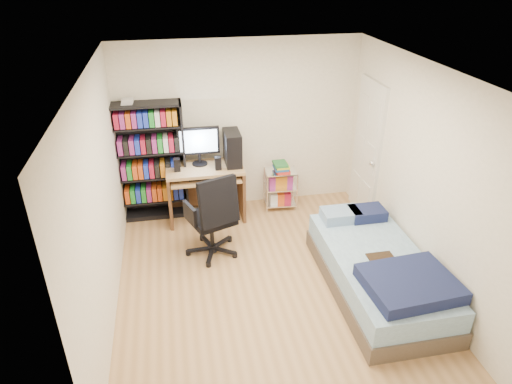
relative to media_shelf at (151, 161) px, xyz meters
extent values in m
cube|color=tan|center=(1.31, -1.84, -0.90)|extent=(3.50, 4.00, 0.04)
cube|color=silver|center=(1.31, -1.84, 1.64)|extent=(3.50, 4.00, 0.04)
cube|color=white|center=(1.31, 0.18, 0.37)|extent=(3.50, 0.04, 2.50)
cube|color=white|center=(1.31, -3.86, 0.37)|extent=(3.50, 0.04, 2.50)
cube|color=white|center=(-0.46, -1.84, 0.37)|extent=(0.04, 4.00, 2.50)
cube|color=white|center=(3.08, -1.84, 0.37)|extent=(0.04, 4.00, 2.50)
cube|color=black|center=(0.00, 0.00, -0.02)|extent=(0.97, 0.32, 1.72)
cube|color=black|center=(0.00, 0.00, -0.62)|extent=(0.90, 0.30, 0.02)
cube|color=#A51635|center=(0.00, -0.01, -0.49)|extent=(0.84, 0.26, 0.20)
cube|color=black|center=(0.00, 0.00, -0.24)|extent=(0.90, 0.30, 0.02)
cube|color=#1D36CD|center=(0.00, -0.01, -0.12)|extent=(0.84, 0.26, 0.20)
cube|color=black|center=(0.00, 0.00, 0.14)|extent=(0.90, 0.30, 0.02)
cube|color=#C36F16|center=(0.00, -0.01, 0.26)|extent=(0.84, 0.26, 0.20)
cube|color=black|center=(0.00, 0.00, 0.51)|extent=(0.90, 0.30, 0.02)
cube|color=#1E8A2C|center=(0.00, -0.01, 0.64)|extent=(0.84, 0.26, 0.20)
cube|color=silver|center=(-0.21, 0.00, 0.87)|extent=(0.15, 0.13, 0.07)
cube|color=tan|center=(0.74, -0.20, -0.09)|extent=(1.08, 0.60, 0.04)
cube|color=#3C2D21|center=(0.22, -0.20, -0.50)|extent=(0.04, 0.60, 0.77)
cube|color=#3C2D21|center=(1.26, -0.20, -0.50)|extent=(0.04, 0.60, 0.77)
cube|color=#3C2D21|center=(0.74, 0.07, -0.48)|extent=(1.04, 0.03, 0.70)
cube|color=tan|center=(0.74, -0.29, -0.20)|extent=(0.98, 0.49, 0.03)
cube|color=black|center=(0.74, -0.31, -0.17)|extent=(0.48, 0.16, 0.03)
cube|color=black|center=(0.68, -0.08, 0.29)|extent=(0.59, 0.05, 0.39)
cube|color=#CAE2FD|center=(0.68, -0.11, 0.29)|extent=(0.52, 0.01, 0.33)
cube|color=black|center=(1.15, -0.15, 0.17)|extent=(0.22, 0.46, 0.48)
cube|color=black|center=(0.36, -0.26, 0.02)|extent=(0.09, 0.09, 0.18)
cube|color=black|center=(0.92, -0.31, 0.02)|extent=(0.09, 0.09, 0.18)
cylinder|color=black|center=(0.72, -1.11, -0.59)|extent=(0.05, 0.05, 0.41)
cube|color=black|center=(0.72, -1.11, -0.37)|extent=(0.66, 0.66, 0.09)
cube|color=black|center=(0.80, -1.34, -0.02)|extent=(0.52, 0.32, 0.60)
cube|color=black|center=(0.46, -1.21, -0.22)|extent=(0.15, 0.32, 0.24)
cube|color=black|center=(0.98, -1.02, -0.22)|extent=(0.15, 0.32, 0.24)
cylinder|color=white|center=(1.63, -0.28, -0.57)|extent=(0.02, 0.02, 0.62)
cylinder|color=white|center=(2.08, -0.31, -0.57)|extent=(0.02, 0.02, 0.62)
cylinder|color=white|center=(1.65, 0.04, -0.57)|extent=(0.02, 0.02, 0.62)
cylinder|color=white|center=(2.11, 0.01, -0.57)|extent=(0.02, 0.02, 0.62)
cube|color=white|center=(1.87, -0.13, -0.80)|extent=(0.47, 0.35, 0.02)
cube|color=white|center=(1.87, -0.13, -0.53)|extent=(0.47, 0.35, 0.02)
cube|color=white|center=(1.87, -0.13, -0.27)|extent=(0.47, 0.35, 0.02)
cube|color=red|center=(1.87, -0.13, -0.19)|extent=(0.21, 0.26, 0.14)
cube|color=brown|center=(2.51, -2.22, -0.78)|extent=(1.05, 2.11, 0.21)
cube|color=#98C1E3|center=(2.51, -2.22, -0.55)|extent=(1.01, 2.07, 0.25)
cube|color=#151C42|center=(2.56, -2.80, -0.36)|extent=(0.95, 0.80, 0.15)
cube|color=#A1C2E4|center=(2.35, -1.38, -0.35)|extent=(0.47, 0.32, 0.14)
cube|color=#151C42|center=(2.70, -1.40, -0.35)|extent=(0.44, 0.32, 0.14)
cube|color=#392312|center=(2.51, -2.28, -0.41)|extent=(0.30, 0.23, 0.02)
cube|color=silver|center=(3.03, -0.49, 0.12)|extent=(0.05, 0.80, 2.00)
sphere|color=silver|center=(2.98, -0.81, 0.07)|extent=(0.08, 0.08, 0.08)
camera|label=1|loc=(0.34, -6.08, 2.62)|focal=32.00mm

